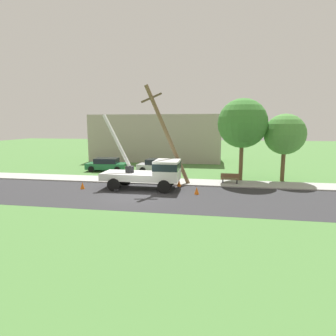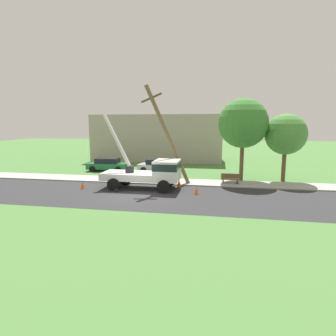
# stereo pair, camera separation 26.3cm
# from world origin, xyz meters

# --- Properties ---
(ground_plane) EXTENTS (120.00, 120.00, 0.00)m
(ground_plane) POSITION_xyz_m (0.00, 12.00, 0.00)
(ground_plane) COLOR #477538
(road_asphalt) EXTENTS (80.00, 7.60, 0.01)m
(road_asphalt) POSITION_xyz_m (0.00, 0.00, 0.00)
(road_asphalt) COLOR #2B2B2D
(road_asphalt) RESTS_ON ground
(sidewalk_strip) EXTENTS (80.00, 2.67, 0.10)m
(sidewalk_strip) POSITION_xyz_m (0.00, 5.14, 0.05)
(sidewalk_strip) COLOR #9E9E99
(sidewalk_strip) RESTS_ON ground
(utility_truck) EXTENTS (6.76, 3.20, 5.98)m
(utility_truck) POSITION_xyz_m (0.64, 2.22, 1.41)
(utility_truck) COLOR silver
(utility_truck) RESTS_ON ground
(leaning_utility_pole) EXTENTS (3.96, 1.89, 8.36)m
(leaning_utility_pole) POSITION_xyz_m (1.69, 3.78, 4.26)
(leaning_utility_pole) COLOR brown
(leaning_utility_pole) RESTS_ON ground
(traffic_cone_ahead) EXTENTS (0.36, 0.36, 0.56)m
(traffic_cone_ahead) POSITION_xyz_m (4.36, 1.07, 0.28)
(traffic_cone_ahead) COLOR orange
(traffic_cone_ahead) RESTS_ON ground
(traffic_cone_behind) EXTENTS (0.36, 0.36, 0.56)m
(traffic_cone_behind) POSITION_xyz_m (-4.83, 1.29, 0.28)
(traffic_cone_behind) COLOR orange
(traffic_cone_behind) RESTS_ON ground
(traffic_cone_curbside) EXTENTS (0.36, 0.36, 0.56)m
(traffic_cone_curbside) POSITION_xyz_m (2.72, 3.51, 0.28)
(traffic_cone_curbside) COLOR orange
(traffic_cone_curbside) RESTS_ON ground
(parked_sedan_green) EXTENTS (4.50, 2.19, 1.42)m
(parked_sedan_green) POSITION_xyz_m (-6.21, 9.92, 0.71)
(parked_sedan_green) COLOR #1E6638
(parked_sedan_green) RESTS_ON ground
(parked_sedan_silver) EXTENTS (4.56, 2.30, 1.42)m
(parked_sedan_silver) POSITION_xyz_m (-0.39, 9.96, 0.71)
(parked_sedan_silver) COLOR #B7B7BF
(parked_sedan_silver) RESTS_ON ground
(park_bench) EXTENTS (1.60, 0.45, 0.90)m
(park_bench) POSITION_xyz_m (6.95, 5.20, 0.46)
(park_bench) COLOR brown
(park_bench) RESTS_ON ground
(roadside_tree_near) EXTENTS (4.46, 4.46, 7.46)m
(roadside_tree_near) POSITION_xyz_m (8.00, 7.18, 5.21)
(roadside_tree_near) COLOR brown
(roadside_tree_near) RESTS_ON ground
(roadside_tree_far) EXTENTS (3.63, 3.63, 6.08)m
(roadside_tree_far) POSITION_xyz_m (11.73, 7.38, 4.23)
(roadside_tree_far) COLOR brown
(roadside_tree_far) RESTS_ON ground
(lowrise_building_backdrop) EXTENTS (18.00, 6.00, 6.40)m
(lowrise_building_backdrop) POSITION_xyz_m (-2.70, 19.96, 3.20)
(lowrise_building_backdrop) COLOR #A5998C
(lowrise_building_backdrop) RESTS_ON ground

